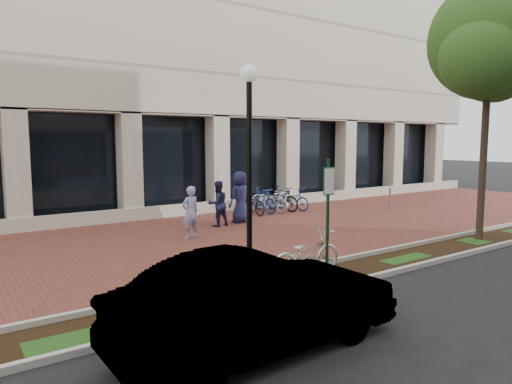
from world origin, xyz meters
TOP-DOWN VIEW (x-y plane):
  - ground at (0.00, 0.00)m, footprint 120.00×120.00m
  - brick_plaza at (0.00, 0.00)m, footprint 40.00×9.00m
  - planting_strip at (0.00, -5.25)m, footprint 40.00×1.50m
  - curb_plaza_side at (0.00, -4.50)m, footprint 40.00×0.12m
  - curb_street_side at (0.00, -6.00)m, footprint 40.00×0.12m
  - near_office_building at (0.00, 10.47)m, footprint 40.00×12.12m
  - parking_sign at (-1.13, -5.42)m, footprint 0.34×0.07m
  - lamppost at (-2.83, -4.80)m, footprint 0.36×0.36m
  - street_tree at (5.86, -5.03)m, footprint 4.36×3.63m
  - locked_bicycle at (-1.42, -5.03)m, footprint 2.09×0.82m
  - pedestrian_left at (-1.66, 0.31)m, footprint 0.67×0.49m
  - pedestrian_mid at (0.09, 1.60)m, footprint 0.84×0.67m
  - pedestrian_right at (1.17, 1.77)m, footprint 1.08×0.83m
  - bollard at (8.66, 0.77)m, footprint 0.12×0.12m
  - bike_rack_cluster at (3.72, 3.16)m, footprint 3.12×2.03m
  - sedan_near_curb at (-4.37, -7.35)m, footprint 4.55×1.70m

SIDE VIEW (x-z plane):
  - ground at x=0.00m, z-range 0.00..0.00m
  - brick_plaza at x=0.00m, z-range 0.00..0.01m
  - planting_strip at x=0.00m, z-range 0.00..0.01m
  - curb_plaza_side at x=0.00m, z-range 0.00..0.12m
  - curb_street_side at x=0.00m, z-range 0.00..0.12m
  - bollard at x=8.66m, z-range 0.01..1.03m
  - bike_rack_cluster at x=3.72m, z-range -0.04..1.09m
  - locked_bicycle at x=-1.42m, z-range 0.00..1.08m
  - sedan_near_curb at x=-4.37m, z-range 0.00..1.49m
  - pedestrian_mid at x=0.09m, z-range 0.00..1.67m
  - pedestrian_left at x=-1.66m, z-range 0.00..1.69m
  - pedestrian_right at x=1.17m, z-range 0.00..1.97m
  - parking_sign at x=-1.13m, z-range 0.35..3.08m
  - lamppost at x=-2.83m, z-range 0.29..4.96m
  - street_tree at x=5.86m, z-range 1.94..9.93m
  - near_office_building at x=0.00m, z-range 2.05..18.05m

